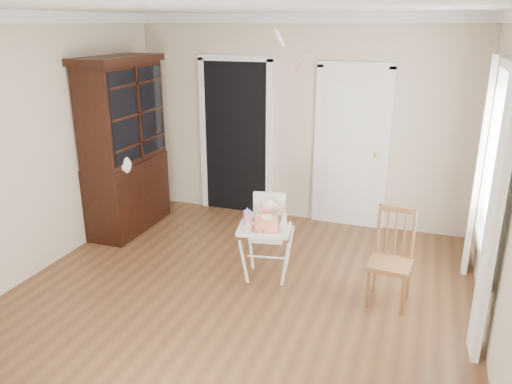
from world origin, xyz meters
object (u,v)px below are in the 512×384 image
(china_cabinet, at_px, (125,146))
(dining_chair, at_px, (391,261))
(high_chair, at_px, (267,228))
(cake, at_px, (266,224))
(sippy_cup, at_px, (247,217))

(china_cabinet, relative_size, dining_chair, 2.35)
(high_chair, relative_size, cake, 3.09)
(high_chair, relative_size, china_cabinet, 0.42)
(china_cabinet, bearing_deg, dining_chair, -13.23)
(cake, height_order, china_cabinet, china_cabinet)
(cake, relative_size, china_cabinet, 0.13)
(sippy_cup, bearing_deg, china_cabinet, 156.61)
(high_chair, distance_m, sippy_cup, 0.26)
(cake, bearing_deg, china_cabinet, 156.89)
(sippy_cup, height_order, dining_chair, dining_chair)
(dining_chair, bearing_deg, high_chair, -178.31)
(cake, distance_m, china_cabinet, 2.41)
(high_chair, distance_m, cake, 0.27)
(high_chair, distance_m, dining_chair, 1.28)
(sippy_cup, bearing_deg, cake, -20.67)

